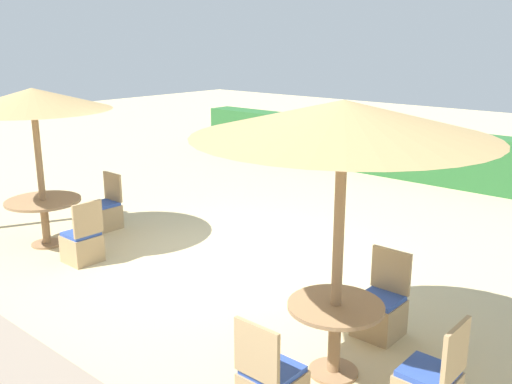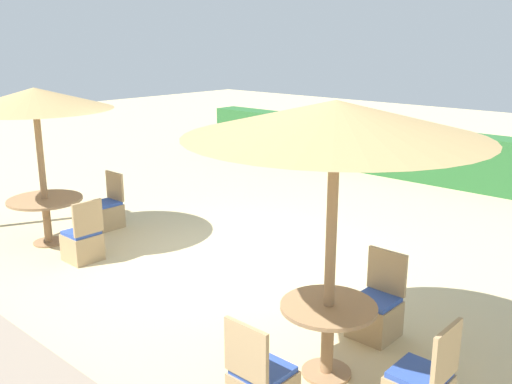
{
  "view_description": "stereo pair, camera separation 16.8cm",
  "coord_description": "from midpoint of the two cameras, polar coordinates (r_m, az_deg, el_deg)",
  "views": [
    {
      "loc": [
        5.43,
        -5.61,
        3.14
      ],
      "look_at": [
        0.0,
        0.6,
        0.9
      ],
      "focal_mm": 40.0,
      "sensor_mm": 36.0,
      "label": 1
    },
    {
      "loc": [
        5.55,
        -5.5,
        3.14
      ],
      "look_at": [
        0.0,
        0.6,
        0.9
      ],
      "focal_mm": 40.0,
      "sensor_mm": 36.0,
      "label": 2
    }
  ],
  "objects": [
    {
      "name": "patio_chair_front_right_north",
      "position": [
        6.45,
        12.62,
        -11.75
      ],
      "size": [
        0.46,
        0.46,
        0.93
      ],
      "rotation": [
        0.0,
        0.0,
        3.14
      ],
      "color": "tan",
      "rests_on": "ground_plane"
    },
    {
      "name": "hedge_row",
      "position": [
        13.39,
        17.31,
        3.46
      ],
      "size": [
        13.0,
        0.7,
        1.15
      ],
      "primitive_type": "cube",
      "color": "#28602D",
      "rests_on": "ground_plane"
    },
    {
      "name": "ground_plane",
      "position": [
        8.42,
        -2.19,
        -6.72
      ],
      "size": [
        40.0,
        40.0,
        0.0
      ],
      "primitive_type": "plane",
      "color": "#C6B284"
    },
    {
      "name": "round_table_front_right",
      "position": [
        5.57,
        8.1,
        -12.84
      ],
      "size": [
        0.91,
        0.91,
        0.73
      ],
      "color": "#93704C",
      "rests_on": "ground_plane"
    },
    {
      "name": "patio_chair_front_left_north",
      "position": [
        10.02,
        -14.23,
        -1.98
      ],
      "size": [
        0.46,
        0.46,
        0.93
      ],
      "rotation": [
        0.0,
        0.0,
        3.14
      ],
      "color": "tan",
      "rests_on": "ground_plane"
    },
    {
      "name": "parasol_front_right",
      "position": [
        4.97,
        8.92,
        7.11
      ],
      "size": [
        2.67,
        2.67,
        2.63
      ],
      "color": "#93704C",
      "rests_on": "ground_plane"
    },
    {
      "name": "patio_chair_front_left_east",
      "position": [
        8.63,
        -16.4,
        -4.95
      ],
      "size": [
        0.46,
        0.46,
        0.93
      ],
      "rotation": [
        0.0,
        0.0,
        1.57
      ],
      "color": "tan",
      "rests_on": "ground_plane"
    },
    {
      "name": "parasol_front_left",
      "position": [
        9.11,
        -20.76,
        8.65
      ],
      "size": [
        2.28,
        2.28,
        2.43
      ],
      "color": "#93704C",
      "rests_on": "ground_plane"
    },
    {
      "name": "round_table_front_left",
      "position": [
        9.42,
        -19.81,
        -1.47
      ],
      "size": [
        1.13,
        1.13,
        0.73
      ],
      "color": "#93704C",
      "rests_on": "ground_plane"
    }
  ]
}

